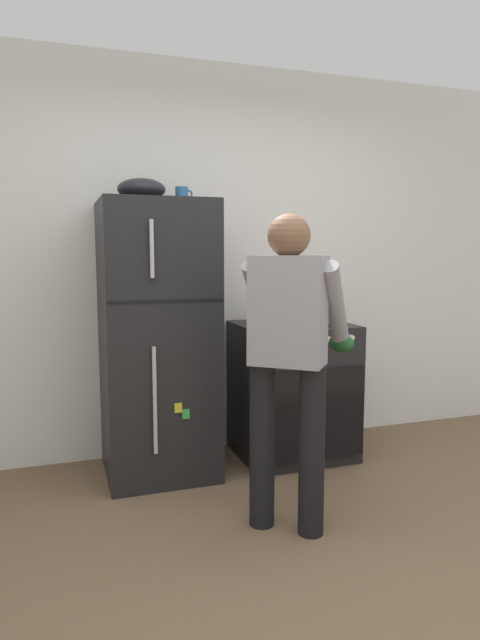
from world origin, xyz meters
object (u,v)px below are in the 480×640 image
at_px(person_cook, 290,345).
at_px(red_pot, 274,315).
at_px(mixing_bowl, 141,189).
at_px(coffee_mug, 182,195).
at_px(pepper_mill, 319,308).
at_px(stove_range, 293,390).
at_px(refrigerator, 157,340).

distance_m(person_cook, red_pot, 0.93).
distance_m(person_cook, mixing_bowl, 1.38).
xyz_separation_m(coffee_mug, pepper_mill, (1.05, 0.15, -0.77)).
bearing_deg(person_cook, coffee_mug, 107.86).
distance_m(stove_range, red_pot, 0.56).
bearing_deg(mixing_bowl, coffee_mug, 10.78).
height_order(person_cook, coffee_mug, coffee_mug).
bearing_deg(coffee_mug, stove_range, -4.57).
relative_size(stove_range, coffee_mug, 8.33).
distance_m(person_cook, coffee_mug, 1.32).
height_order(stove_range, pepper_mill, pepper_mill).
height_order(red_pot, coffee_mug, coffee_mug).
xyz_separation_m(stove_range, mixing_bowl, (-1.02, 0.01, 1.33)).
distance_m(refrigerator, person_cook, 1.06).
distance_m(red_pot, coffee_mug, 0.99).
distance_m(stove_range, coffee_mug, 1.52).
bearing_deg(stove_range, mixing_bowl, 179.42).
distance_m(stove_range, mixing_bowl, 1.68).
xyz_separation_m(red_pot, mixing_bowl, (-0.86, 0.05, 0.80)).
distance_m(refrigerator, pepper_mill, 1.26).
relative_size(refrigerator, mixing_bowl, 5.92).
distance_m(refrigerator, coffee_mug, 0.93).
relative_size(stove_range, mixing_bowl, 3.20).
relative_size(person_cook, mixing_bowl, 5.48).
bearing_deg(red_pot, stove_range, 13.92).
xyz_separation_m(refrigerator, stove_range, (0.94, -0.01, -0.40)).
bearing_deg(pepper_mill, red_pot, -151.48).
xyz_separation_m(stove_range, pepper_mill, (0.30, 0.21, 0.55)).
distance_m(red_pot, pepper_mill, 0.52).
xyz_separation_m(red_pot, pepper_mill, (0.46, 0.25, 0.01)).
height_order(stove_range, red_pot, red_pot).
distance_m(person_cook, pepper_mill, 1.35).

